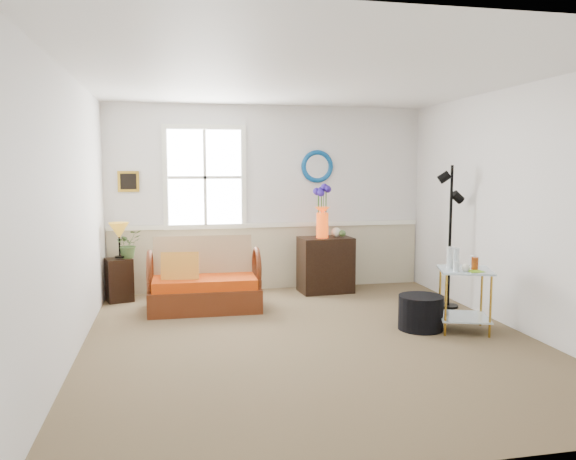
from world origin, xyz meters
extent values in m
cube|color=brown|center=(0.00, 0.00, 0.00)|extent=(4.50, 5.00, 0.01)
cube|color=white|center=(0.00, 0.00, 2.60)|extent=(4.50, 5.00, 0.01)
cube|color=white|center=(0.00, 2.50, 1.30)|extent=(4.50, 0.01, 2.60)
cube|color=white|center=(0.00, -2.50, 1.30)|extent=(4.50, 0.01, 2.60)
cube|color=white|center=(-2.25, 0.00, 1.30)|extent=(0.01, 5.00, 2.60)
cube|color=white|center=(2.25, 0.00, 1.30)|extent=(0.01, 5.00, 2.60)
cube|color=#B9B090|center=(0.00, 2.48, 0.45)|extent=(4.46, 0.02, 0.90)
cube|color=white|center=(0.00, 2.47, 0.92)|extent=(4.46, 0.04, 0.06)
cube|color=#B78B25|center=(-1.92, 2.48, 1.55)|extent=(0.28, 0.03, 0.28)
torus|color=#0D61A4|center=(0.70, 2.48, 1.75)|extent=(0.47, 0.07, 0.47)
imported|color=#40602F|center=(-1.92, 2.15, 0.70)|extent=(0.48, 0.49, 0.28)
cylinder|color=black|center=(1.25, 0.13, 0.18)|extent=(0.64, 0.64, 0.37)
camera|label=1|loc=(-1.35, -5.36, 1.75)|focal=35.00mm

